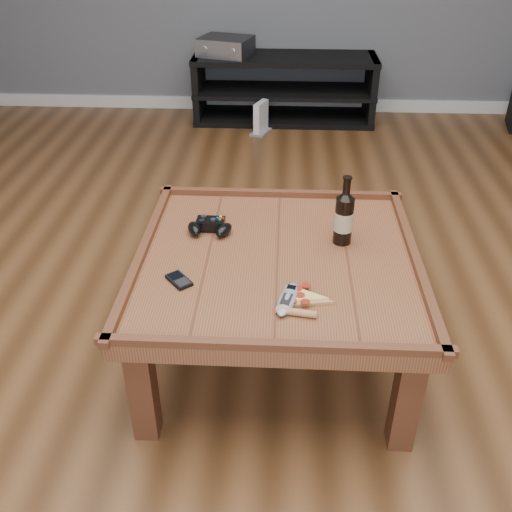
{
  "coord_description": "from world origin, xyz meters",
  "views": [
    {
      "loc": [
        0.01,
        -1.71,
        1.55
      ],
      "look_at": [
        -0.07,
        -0.11,
        0.52
      ],
      "focal_mm": 40.0,
      "sensor_mm": 36.0,
      "label": 1
    }
  ],
  "objects_px": {
    "remote_control": "(288,299)",
    "av_receiver": "(226,46)",
    "game_controller": "(210,227)",
    "media_console": "(284,89)",
    "game_console": "(261,119)",
    "pizza_slice": "(300,299)",
    "coffee_table": "(277,271)",
    "smartphone": "(179,280)",
    "beer_bottle": "(344,217)"
  },
  "relations": [
    {
      "from": "remote_control",
      "to": "av_receiver",
      "type": "bearing_deg",
      "value": 112.95
    },
    {
      "from": "game_controller",
      "to": "av_receiver",
      "type": "distance_m",
      "value": 2.59
    },
    {
      "from": "media_console",
      "to": "game_console",
      "type": "distance_m",
      "value": 0.38
    },
    {
      "from": "pizza_slice",
      "to": "av_receiver",
      "type": "bearing_deg",
      "value": 108.86
    },
    {
      "from": "game_controller",
      "to": "pizza_slice",
      "type": "bearing_deg",
      "value": -49.18
    },
    {
      "from": "coffee_table",
      "to": "media_console",
      "type": "bearing_deg",
      "value": 90.0
    },
    {
      "from": "media_console",
      "to": "smartphone",
      "type": "height_order",
      "value": "media_console"
    },
    {
      "from": "media_console",
      "to": "pizza_slice",
      "type": "xyz_separation_m",
      "value": [
        0.08,
        -3.01,
        0.21
      ]
    },
    {
      "from": "smartphone",
      "to": "beer_bottle",
      "type": "bearing_deg",
      "value": -12.76
    },
    {
      "from": "smartphone",
      "to": "game_console",
      "type": "relative_size",
      "value": 0.46
    },
    {
      "from": "smartphone",
      "to": "av_receiver",
      "type": "xyz_separation_m",
      "value": [
        -0.13,
        2.92,
        0.11
      ]
    },
    {
      "from": "beer_bottle",
      "to": "game_console",
      "type": "distance_m",
      "value": 2.4
    },
    {
      "from": "remote_control",
      "to": "smartphone",
      "type": "bearing_deg",
      "value": 179.19
    },
    {
      "from": "media_console",
      "to": "pizza_slice",
      "type": "height_order",
      "value": "media_console"
    },
    {
      "from": "media_console",
      "to": "game_console",
      "type": "height_order",
      "value": "media_console"
    },
    {
      "from": "coffee_table",
      "to": "beer_bottle",
      "type": "bearing_deg",
      "value": 26.35
    },
    {
      "from": "pizza_slice",
      "to": "av_receiver",
      "type": "xyz_separation_m",
      "value": [
        -0.53,
        3.0,
        0.11
      ]
    },
    {
      "from": "beer_bottle",
      "to": "pizza_slice",
      "type": "bearing_deg",
      "value": -113.25
    },
    {
      "from": "pizza_slice",
      "to": "av_receiver",
      "type": "height_order",
      "value": "av_receiver"
    },
    {
      "from": "coffee_table",
      "to": "game_console",
      "type": "height_order",
      "value": "coffee_table"
    },
    {
      "from": "game_controller",
      "to": "beer_bottle",
      "type": "bearing_deg",
      "value": -3.11
    },
    {
      "from": "beer_bottle",
      "to": "remote_control",
      "type": "height_order",
      "value": "beer_bottle"
    },
    {
      "from": "beer_bottle",
      "to": "remote_control",
      "type": "bearing_deg",
      "value": -117.6
    },
    {
      "from": "media_console",
      "to": "game_controller",
      "type": "relative_size",
      "value": 7.32
    },
    {
      "from": "game_console",
      "to": "beer_bottle",
      "type": "bearing_deg",
      "value": -58.36
    },
    {
      "from": "game_controller",
      "to": "av_receiver",
      "type": "height_order",
      "value": "av_receiver"
    },
    {
      "from": "smartphone",
      "to": "remote_control",
      "type": "bearing_deg",
      "value": -54.37
    },
    {
      "from": "game_controller",
      "to": "smartphone",
      "type": "xyz_separation_m",
      "value": [
        -0.06,
        -0.33,
        -0.02
      ]
    },
    {
      "from": "game_console",
      "to": "media_console",
      "type": "bearing_deg",
      "value": 83.29
    },
    {
      "from": "beer_bottle",
      "to": "smartphone",
      "type": "bearing_deg",
      "value": -152.94
    },
    {
      "from": "media_console",
      "to": "pizza_slice",
      "type": "distance_m",
      "value": 3.02
    },
    {
      "from": "smartphone",
      "to": "remote_control",
      "type": "relative_size",
      "value": 0.58
    },
    {
      "from": "smartphone",
      "to": "remote_control",
      "type": "distance_m",
      "value": 0.37
    },
    {
      "from": "pizza_slice",
      "to": "game_console",
      "type": "distance_m",
      "value": 2.73
    },
    {
      "from": "media_console",
      "to": "pizza_slice",
      "type": "relative_size",
      "value": 5.71
    },
    {
      "from": "media_console",
      "to": "game_console",
      "type": "xyz_separation_m",
      "value": [
        -0.17,
        -0.31,
        -0.14
      ]
    },
    {
      "from": "coffee_table",
      "to": "game_console",
      "type": "bearing_deg",
      "value": 93.94
    },
    {
      "from": "game_console",
      "to": "coffee_table",
      "type": "bearing_deg",
      "value": -64.29
    },
    {
      "from": "media_console",
      "to": "beer_bottle",
      "type": "xyz_separation_m",
      "value": [
        0.24,
        -2.63,
        0.31
      ]
    },
    {
      "from": "game_controller",
      "to": "remote_control",
      "type": "distance_m",
      "value": 0.52
    },
    {
      "from": "smartphone",
      "to": "game_console",
      "type": "bearing_deg",
      "value": 46.72
    },
    {
      "from": "av_receiver",
      "to": "pizza_slice",
      "type": "bearing_deg",
      "value": -63.34
    },
    {
      "from": "beer_bottle",
      "to": "remote_control",
      "type": "relative_size",
      "value": 1.39
    },
    {
      "from": "coffee_table",
      "to": "pizza_slice",
      "type": "xyz_separation_m",
      "value": [
        0.08,
        -0.26,
        0.07
      ]
    },
    {
      "from": "smartphone",
      "to": "coffee_table",
      "type": "bearing_deg",
      "value": -12.25
    },
    {
      "from": "coffee_table",
      "to": "pizza_slice",
      "type": "relative_size",
      "value": 4.2
    },
    {
      "from": "pizza_slice",
      "to": "remote_control",
      "type": "relative_size",
      "value": 1.29
    },
    {
      "from": "game_controller",
      "to": "pizza_slice",
      "type": "xyz_separation_m",
      "value": [
        0.34,
        -0.42,
        -0.02
      ]
    },
    {
      "from": "pizza_slice",
      "to": "remote_control",
      "type": "bearing_deg",
      "value": -161.6
    },
    {
      "from": "coffee_table",
      "to": "remote_control",
      "type": "height_order",
      "value": "remote_control"
    }
  ]
}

